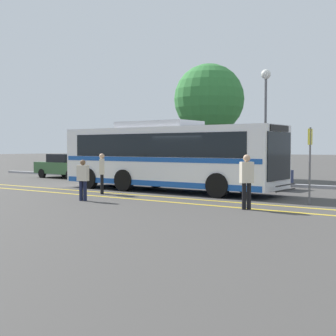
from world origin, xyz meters
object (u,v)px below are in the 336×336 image
object	(u,v)px
parked_car_0	(67,166)
parked_car_1	(138,170)
street_lamp	(266,99)
parked_car_2	(242,173)
pedestrian_2	(83,178)
pedestrian_1	(247,178)
transit_bus	(168,155)
tree_0	(209,99)
bus_stop_sign	(310,156)
pedestrian_0	(102,171)

from	to	relation	value
parked_car_0	parked_car_1	distance (m)	6.15
parked_car_0	street_lamp	bearing A→B (deg)	106.32
parked_car_2	pedestrian_2	bearing A→B (deg)	168.96
pedestrian_2	pedestrian_1	bearing A→B (deg)	175.41
parked_car_1	parked_car_2	xyz separation A→B (m)	(6.49, 0.19, 0.03)
transit_bus	pedestrian_2	xyz separation A→B (m)	(-0.35, -5.04, -0.79)
tree_0	parked_car_0	bearing A→B (deg)	-141.65
pedestrian_2	street_lamp	xyz separation A→B (m)	(2.35, 11.44, 3.76)
transit_bus	bus_stop_sign	size ratio (longest dim) A/B	4.08
street_lamp	tree_0	bearing A→B (deg)	150.51
parked_car_0	parked_car_1	xyz separation A→B (m)	(6.15, -0.11, -0.07)
parked_car_1	street_lamp	distance (m)	8.17
bus_stop_sign	street_lamp	world-z (taller)	street_lamp
transit_bus	parked_car_0	bearing A→B (deg)	-107.96
bus_stop_sign	street_lamp	distance (m)	9.69
parked_car_0	pedestrian_1	xyz separation A→B (m)	(16.49, -7.31, 0.23)
parked_car_2	tree_0	bearing A→B (deg)	46.23
bus_stop_sign	tree_0	bearing A→B (deg)	-135.43
parked_car_0	street_lamp	size ratio (longest dim) A/B	0.75
street_lamp	pedestrian_2	bearing A→B (deg)	-101.61
parked_car_0	pedestrian_0	bearing A→B (deg)	59.16
pedestrian_0	bus_stop_sign	world-z (taller)	bus_stop_sign
street_lamp	parked_car_2	bearing A→B (deg)	-91.22
bus_stop_sign	pedestrian_2	bearing A→B (deg)	-62.85
bus_stop_sign	transit_bus	bearing A→B (deg)	-100.16
bus_stop_sign	pedestrian_1	bearing A→B (deg)	-27.32
transit_bus	pedestrian_0	xyz separation A→B (m)	(-1.54, -2.75, -0.66)
parked_car_0	parked_car_1	bearing A→B (deg)	92.81
parked_car_2	pedestrian_0	distance (m)	7.30
pedestrian_1	bus_stop_sign	distance (m)	2.79
street_lamp	parked_car_0	bearing A→B (deg)	-167.50
parked_car_1	tree_0	distance (m)	7.54
parked_car_2	parked_car_0	bearing A→B (deg)	94.08
pedestrian_2	street_lamp	distance (m)	12.27
parked_car_1	bus_stop_sign	size ratio (longest dim) A/B	1.79
parked_car_0	parked_car_2	distance (m)	12.64
pedestrian_2	street_lamp	bearing A→B (deg)	-118.28
parked_car_0	bus_stop_sign	distance (m)	18.44
parked_car_1	parked_car_2	world-z (taller)	parked_car_2
street_lamp	tree_0	xyz separation A→B (m)	(-5.33, 3.01, 0.57)
pedestrian_0	street_lamp	distance (m)	10.46
transit_bus	bus_stop_sign	distance (m)	7.18
parked_car_1	tree_0	world-z (taller)	tree_0
pedestrian_0	pedestrian_2	xyz separation A→B (m)	(1.19, -2.30, -0.13)
pedestrian_0	pedestrian_2	world-z (taller)	pedestrian_0
transit_bus	parked_car_2	size ratio (longest dim) A/B	2.27
pedestrian_2	tree_0	xyz separation A→B (m)	(-2.98, 14.46, 4.33)
parked_car_0	tree_0	size ratio (longest dim) A/B	0.63
parked_car_0	tree_0	xyz separation A→B (m)	(7.37, 5.83, 4.41)
pedestrian_2	tree_0	distance (m)	15.38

